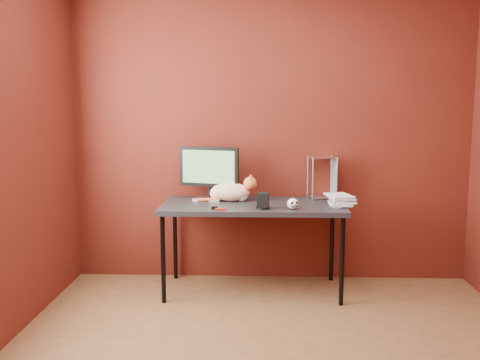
{
  "coord_description": "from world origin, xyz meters",
  "views": [
    {
      "loc": [
        -0.09,
        -2.97,
        1.58
      ],
      "look_at": [
        -0.25,
        1.15,
        0.98
      ],
      "focal_mm": 40.0,
      "sensor_mm": 36.0,
      "label": 1
    }
  ],
  "objects_px": {
    "book_stack": "(331,145)",
    "desk": "(253,210)",
    "speaker": "(263,201)",
    "skull_mug": "(293,204)",
    "monitor": "(209,170)",
    "cat": "(231,192)"
  },
  "relations": [
    {
      "from": "monitor",
      "to": "speaker",
      "type": "height_order",
      "value": "monitor"
    },
    {
      "from": "monitor",
      "to": "book_stack",
      "type": "height_order",
      "value": "book_stack"
    },
    {
      "from": "cat",
      "to": "speaker",
      "type": "height_order",
      "value": "cat"
    },
    {
      "from": "desk",
      "to": "monitor",
      "type": "xyz_separation_m",
      "value": [
        -0.38,
        0.17,
        0.3
      ]
    },
    {
      "from": "book_stack",
      "to": "skull_mug",
      "type": "bearing_deg",
      "value": -148.67
    },
    {
      "from": "book_stack",
      "to": "desk",
      "type": "bearing_deg",
      "value": 176.25
    },
    {
      "from": "speaker",
      "to": "book_stack",
      "type": "relative_size",
      "value": 0.13
    },
    {
      "from": "monitor",
      "to": "speaker",
      "type": "bearing_deg",
      "value": -24.54
    },
    {
      "from": "skull_mug",
      "to": "book_stack",
      "type": "relative_size",
      "value": 0.1
    },
    {
      "from": "cat",
      "to": "skull_mug",
      "type": "xyz_separation_m",
      "value": [
        0.5,
        -0.34,
        -0.04
      ]
    },
    {
      "from": "desk",
      "to": "book_stack",
      "type": "bearing_deg",
      "value": -3.75
    },
    {
      "from": "cat",
      "to": "book_stack",
      "type": "relative_size",
      "value": 0.51
    },
    {
      "from": "cat",
      "to": "skull_mug",
      "type": "bearing_deg",
      "value": -27.5
    },
    {
      "from": "monitor",
      "to": "desk",
      "type": "bearing_deg",
      "value": -8.75
    },
    {
      "from": "cat",
      "to": "speaker",
      "type": "bearing_deg",
      "value": -43.47
    },
    {
      "from": "cat",
      "to": "skull_mug",
      "type": "height_order",
      "value": "cat"
    },
    {
      "from": "cat",
      "to": "book_stack",
      "type": "distance_m",
      "value": 0.93
    },
    {
      "from": "desk",
      "to": "speaker",
      "type": "height_order",
      "value": "speaker"
    },
    {
      "from": "desk",
      "to": "skull_mug",
      "type": "height_order",
      "value": "skull_mug"
    },
    {
      "from": "cat",
      "to": "speaker",
      "type": "distance_m",
      "value": 0.42
    },
    {
      "from": "speaker",
      "to": "skull_mug",
      "type": "bearing_deg",
      "value": 0.61
    },
    {
      "from": "speaker",
      "to": "monitor",
      "type": "bearing_deg",
      "value": 145.49
    }
  ]
}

